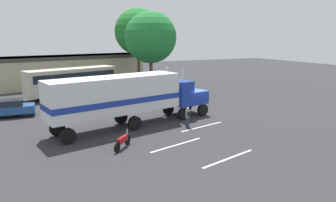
{
  "coord_description": "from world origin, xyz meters",
  "views": [
    {
      "loc": [
        -14.32,
        -23.57,
        7.06
      ],
      "look_at": [
        -3.04,
        -0.06,
        1.6
      ],
      "focal_mm": 32.55,
      "sensor_mm": 36.0,
      "label": 1
    }
  ],
  "objects": [
    {
      "name": "lane_stripe_far",
      "position": [
        -3.71,
        -9.81,
        0.01
      ],
      "size": [
        4.32,
        1.18,
        0.01
      ],
      "primitive_type": "cube",
      "rotation": [
        0.0,
        0.0,
        0.24
      ],
      "color": "silver",
      "rests_on": "ground_plane"
    },
    {
      "name": "semi_truck",
      "position": [
        -6.93,
        -0.86,
        2.52
      ],
      "size": [
        14.37,
        5.45,
        4.5
      ],
      "color": "#193399",
      "rests_on": "ground_plane"
    },
    {
      "name": "lane_stripe_mid",
      "position": [
        -5.43,
        -6.4,
        0.01
      ],
      "size": [
        4.31,
        1.23,
        0.01
      ],
      "primitive_type": "cube",
      "rotation": [
        0.0,
        0.0,
        0.25
      ],
      "color": "silver",
      "rests_on": "ground_plane"
    },
    {
      "name": "tree_center",
      "position": [
        0.37,
        12.02,
        7.06
      ],
      "size": [
        6.42,
        6.42,
        10.29
      ],
      "color": "brown",
      "rests_on": "ground_plane"
    },
    {
      "name": "motorcycle",
      "position": [
        -8.88,
        -5.44,
        0.48
      ],
      "size": [
        1.55,
        1.57,
        1.12
      ],
      "color": "black",
      "rests_on": "ground_plane"
    },
    {
      "name": "person_bystander",
      "position": [
        -2.76,
        -3.13,
        0.89
      ],
      "size": [
        0.35,
        0.47,
        1.63
      ],
      "color": "#2D3347",
      "rests_on": "ground_plane"
    },
    {
      "name": "tree_left",
      "position": [
        1.84,
        20.49,
        7.9
      ],
      "size": [
        6.96,
        6.96,
        11.4
      ],
      "color": "brown",
      "rests_on": "ground_plane"
    },
    {
      "name": "parked_car",
      "position": [
        -15.72,
        6.74,
        0.81
      ],
      "size": [
        4.51,
        2.09,
        1.57
      ],
      "color": "#234C8C",
      "rests_on": "ground_plane"
    },
    {
      "name": "ground_plane",
      "position": [
        0.0,
        0.0,
        0.0
      ],
      "size": [
        120.0,
        120.0,
        0.0
      ],
      "primitive_type": "plane",
      "color": "#2D2D30"
    },
    {
      "name": "lane_stripe_near",
      "position": [
        -1.63,
        -3.5,
        0.01
      ],
      "size": [
        4.33,
        1.11,
        0.01
      ],
      "primitive_type": "cube",
      "rotation": [
        0.0,
        0.0,
        0.22
      ],
      "color": "silver",
      "rests_on": "ground_plane"
    },
    {
      "name": "parked_bus",
      "position": [
        -8.92,
        14.58,
        2.07
      ],
      "size": [
        11.24,
        5.95,
        3.4
      ],
      "color": "#BFB29E",
      "rests_on": "ground_plane"
    },
    {
      "name": "building_backdrop",
      "position": [
        -7.81,
        24.62,
        2.4
      ],
      "size": [
        23.54,
        10.6,
        4.39
      ],
      "color": "#B7AD8C",
      "rests_on": "ground_plane"
    }
  ]
}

